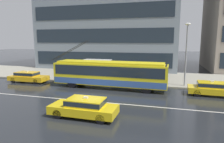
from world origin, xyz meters
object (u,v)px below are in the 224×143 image
Objects in this scene: bus_shelter at (98,64)px; pedestrian_approaching_curb at (86,71)px; taxi_queued_behind_bus at (28,76)px; street_lamp at (186,49)px; pedestrian_walking_past at (140,69)px; trolleybus at (110,73)px; taxi_ahead_of_bus at (213,88)px; pedestrian_at_shelter at (120,70)px; taxi_oncoming_near at (84,107)px; pedestrian_waiting_by_pole at (130,68)px.

pedestrian_approaching_curb is at bearing -156.37° from bus_shelter.
street_lamp reaches higher than taxi_queued_behind_bus.
pedestrian_walking_past is at bearing -0.14° from pedestrian_approaching_curb.
bus_shelter is 2.06× the size of pedestrian_approaching_curb.
trolleybus is 10.06m from taxi_ahead_of_bus.
bus_shelter is (7.66, 3.82, 1.27)m from taxi_queued_behind_bus.
taxi_ahead_of_bus is 13.55m from bus_shelter.
pedestrian_at_shelter is 0.28× the size of street_lamp.
bus_shelter is at bearing 154.80° from pedestrian_at_shelter.
bus_shelter is at bearing 23.63° from pedestrian_approaching_curb.
bus_shelter is (-2.75, 3.99, 0.41)m from trolleybus.
taxi_ahead_of_bus is 5.03m from street_lamp.
pedestrian_at_shelter is (3.37, -1.58, -0.34)m from bus_shelter.
pedestrian_at_shelter reaches higher than taxi_queued_behind_bus.
pedestrian_approaching_curb is (-1.38, -0.60, -0.82)m from bus_shelter.
trolleybus is 6.62× the size of pedestrian_walking_past.
trolleybus is 8.33m from taxi_oncoming_near.
taxi_queued_behind_bus is at bearing -172.49° from street_lamp.
street_lamp reaches higher than trolleybus.
street_lamp is at bearing -9.07° from pedestrian_walking_past.
trolleybus is 4.86m from bus_shelter.
street_lamp is (10.53, -1.42, 2.14)m from bus_shelter.
pedestrian_walking_past is at bearing 170.93° from street_lamp.
taxi_queued_behind_bus is 12.50m from pedestrian_waiting_by_pole.
pedestrian_waiting_by_pole is 6.77m from street_lamp.
pedestrian_walking_past reaches higher than taxi_ahead_of_bus.
bus_shelter is 4.31m from pedestrian_waiting_by_pole.
pedestrian_walking_past is (13.17, 3.20, 0.98)m from taxi_queued_behind_bus.
pedestrian_approaching_curb is 0.87× the size of pedestrian_waiting_by_pole.
bus_shelter is at bearing 172.32° from street_lamp.
pedestrian_approaching_curb is 12.29m from street_lamp.
pedestrian_walking_past is at bearing -6.41° from bus_shelter.
bus_shelter is 1.71m from pedestrian_approaching_curb.
pedestrian_waiting_by_pole is at bearing 169.75° from street_lamp.
pedestrian_at_shelter is 7.58m from street_lamp.
pedestrian_walking_past reaches higher than pedestrian_at_shelter.
pedestrian_at_shelter is at bearing 163.45° from taxi_ahead_of_bus.
trolleybus is 8.58m from street_lamp.
street_lamp is (7.15, 10.83, 3.41)m from taxi_oncoming_near.
pedestrian_walking_past is (2.15, 0.97, 0.04)m from pedestrian_at_shelter.
taxi_ahead_of_bus is (10.01, -0.39, -0.86)m from trolleybus.
pedestrian_waiting_by_pole reaches higher than pedestrian_approaching_curb.
pedestrian_at_shelter is 1.59m from pedestrian_waiting_by_pole.
pedestrian_waiting_by_pole is (1.55, 3.70, 0.16)m from trolleybus.
taxi_oncoming_near is at bearing -123.44° from street_lamp.
pedestrian_walking_past is 0.29× the size of street_lamp.
trolleybus is 6.83× the size of pedestrian_at_shelter.
taxi_oncoming_near is 11.86m from pedestrian_walking_past.
trolleybus reaches higher than taxi_oncoming_near.
taxi_oncoming_near is at bearing -37.37° from taxi_queued_behind_bus.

